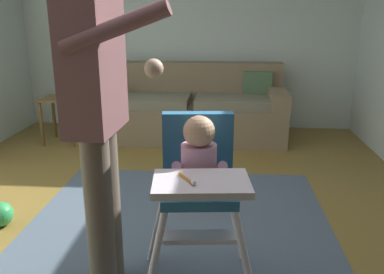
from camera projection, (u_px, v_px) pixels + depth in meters
name	position (u px, v px, depth m)	size (l,w,h in m)	color
ground	(152.00, 238.00, 2.73)	(5.78, 7.08, 0.10)	olive
wall_far	(188.00, 26.00, 4.99)	(4.98, 0.06, 2.54)	silver
area_rug	(176.00, 239.00, 2.61)	(2.10, 2.35, 0.01)	#4D5D6D
couch	(194.00, 110.00, 4.76)	(2.14, 0.86, 0.86)	#856F52
high_chair	(199.00, 173.00, 1.95)	(0.66, 0.77, 0.97)	white
adult_standing	(98.00, 113.00, 1.93)	(0.51, 0.51, 1.68)	#746354
toy_ball	(193.00, 191.00, 3.07)	(0.24, 0.24, 0.24)	#D13D33
toy_ball_second	(0.00, 214.00, 2.77)	(0.17, 0.17, 0.17)	green
side_table	(61.00, 110.00, 4.54)	(0.40, 0.40, 0.52)	brown
sippy_cup	(59.00, 93.00, 4.48)	(0.07, 0.07, 0.10)	#284CB7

